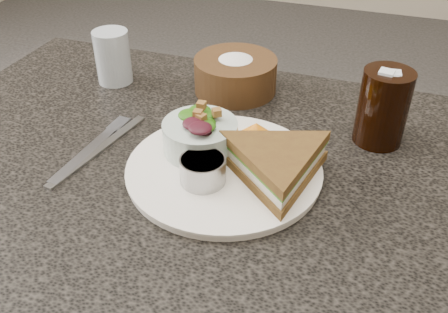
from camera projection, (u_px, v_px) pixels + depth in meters
name	position (u px, v px, depth m)	size (l,w,h in m)	color
dinner_plate	(224.00, 170.00, 0.73)	(0.28, 0.28, 0.01)	white
sandwich	(276.00, 164.00, 0.69)	(0.19, 0.19, 0.05)	brown
salad_bowl	(200.00, 132.00, 0.75)	(0.11, 0.11, 0.07)	#AFC4B9
dressing_ramekin	(203.00, 170.00, 0.69)	(0.06, 0.06, 0.04)	#979798
orange_wedge	(256.00, 130.00, 0.79)	(0.06, 0.06, 0.03)	orange
fork	(88.00, 151.00, 0.78)	(0.02, 0.18, 0.00)	#A7AAB8
knife	(99.00, 149.00, 0.78)	(0.01, 0.22, 0.00)	#A2A3A4
bread_basket	(235.00, 69.00, 0.92)	(0.15, 0.15, 0.09)	#482F18
cola_glass	(384.00, 104.00, 0.77)	(0.08, 0.08, 0.13)	black
water_glass	(113.00, 57.00, 0.95)	(0.07, 0.07, 0.10)	#A7B2BC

